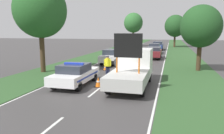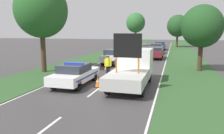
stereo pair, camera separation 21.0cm
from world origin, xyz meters
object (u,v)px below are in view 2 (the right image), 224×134
(traffic_cone_near_police, at_px, (112,78))
(traffic_cone_lane_edge, at_px, (95,69))
(queued_car_sedan_silver, at_px, (156,48))
(roadside_tree_mid_right, at_px, (178,26))
(traffic_cone_behind_barrier, at_px, (98,82))
(pedestrian_civilian, at_px, (118,64))
(roadside_tree_near_right, at_px, (41,10))
(queued_car_van_white, at_px, (114,56))
(traffic_cone_near_truck, at_px, (106,67))
(police_officer, at_px, (108,64))
(roadside_tree_near_left, at_px, (136,23))
(work_truck, at_px, (133,68))
(police_car, at_px, (75,74))
(queued_car_hatch_blue, at_px, (160,46))
(traffic_cone_centre_front, at_px, (141,70))
(road_barrier, at_px, (121,64))
(queued_car_wagon_maroon, at_px, (155,52))
(roadside_tree_mid_left, at_px, (202,27))

(traffic_cone_near_police, height_order, traffic_cone_lane_edge, traffic_cone_near_police)
(queued_car_sedan_silver, height_order, roadside_tree_mid_right, roadside_tree_mid_right)
(traffic_cone_behind_barrier, relative_size, queued_car_sedan_silver, 0.15)
(pedestrian_civilian, xyz_separation_m, roadside_tree_near_right, (-6.59, -0.13, 4.31))
(queued_car_van_white, bearing_deg, traffic_cone_near_truck, 94.92)
(police_officer, distance_m, roadside_tree_near_left, 34.84)
(traffic_cone_near_truck, distance_m, roadside_tree_near_right, 7.36)
(work_truck, relative_size, traffic_cone_behind_barrier, 9.40)
(police_car, height_order, queued_car_sedan_silver, queued_car_sedan_silver)
(police_officer, xyz_separation_m, queued_car_hatch_blue, (2.33, 26.29, -0.15))
(queued_car_hatch_blue, bearing_deg, roadside_tree_near_right, 72.45)
(work_truck, relative_size, traffic_cone_centre_front, 9.72)
(road_barrier, distance_m, traffic_cone_behind_barrier, 4.55)
(traffic_cone_near_truck, height_order, roadside_tree_near_left, roadside_tree_near_left)
(traffic_cone_behind_barrier, bearing_deg, pedestrian_civilian, 84.69)
(traffic_cone_near_truck, height_order, queued_car_van_white, queued_car_van_white)
(traffic_cone_near_truck, height_order, queued_car_wagon_maroon, queued_car_wagon_maroon)
(traffic_cone_behind_barrier, distance_m, queued_car_van_white, 10.07)
(traffic_cone_near_truck, bearing_deg, traffic_cone_lane_edge, -130.11)
(pedestrian_civilian, relative_size, traffic_cone_lane_edge, 3.13)
(traffic_cone_lane_edge, bearing_deg, queued_car_sedan_silver, 77.34)
(queued_car_wagon_maroon, bearing_deg, roadside_tree_mid_right, -97.55)
(queued_car_van_white, distance_m, queued_car_sedan_silver, 13.18)
(pedestrian_civilian, height_order, queued_car_hatch_blue, queued_car_hatch_blue)
(queued_car_wagon_maroon, xyz_separation_m, roadside_tree_near_right, (-8.50, -12.11, 4.43))
(pedestrian_civilian, xyz_separation_m, queued_car_hatch_blue, (1.64, 25.90, -0.10))
(traffic_cone_centre_front, relative_size, traffic_cone_lane_edge, 1.21)
(traffic_cone_near_truck, relative_size, queued_car_hatch_blue, 0.11)
(police_car, xyz_separation_m, traffic_cone_near_police, (2.21, 1.13, -0.38))
(work_truck, height_order, road_barrier, work_truck)
(road_barrier, distance_m, traffic_cone_lane_edge, 2.62)
(traffic_cone_centre_front, bearing_deg, queued_car_sedan_silver, 90.37)
(traffic_cone_lane_edge, bearing_deg, traffic_cone_near_truck, 49.89)
(traffic_cone_lane_edge, bearing_deg, queued_car_wagon_maroon, 68.01)
(road_barrier, xyz_separation_m, traffic_cone_near_truck, (-1.73, 1.39, -0.62))
(pedestrian_civilian, bearing_deg, road_barrier, 93.87)
(police_car, relative_size, traffic_cone_near_truck, 8.80)
(road_barrier, height_order, roadside_tree_mid_right, roadside_tree_mid_right)
(roadside_tree_near_left, bearing_deg, traffic_cone_centre_front, -79.27)
(police_car, relative_size, queued_car_sedan_silver, 1.08)
(traffic_cone_lane_edge, bearing_deg, police_officer, -43.29)
(road_barrier, distance_m, pedestrian_civilian, 0.77)
(road_barrier, distance_m, traffic_cone_near_police, 3.28)
(traffic_cone_behind_barrier, height_order, roadside_tree_mid_left, roadside_tree_mid_left)
(queued_car_sedan_silver, height_order, roadside_tree_near_left, roadside_tree_near_left)
(roadside_tree_mid_left, bearing_deg, queued_car_hatch_blue, 102.50)
(queued_car_van_white, bearing_deg, queued_car_sedan_silver, -105.61)
(roadside_tree_mid_left, bearing_deg, roadside_tree_near_left, 110.11)
(traffic_cone_near_truck, bearing_deg, roadside_tree_near_right, -155.18)
(work_truck, xyz_separation_m, traffic_cone_behind_barrier, (-2.01, -1.21, -0.83))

